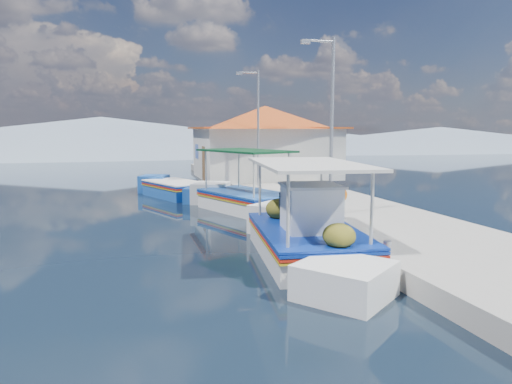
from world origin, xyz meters
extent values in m
plane|color=black|center=(0.00, 0.00, 0.00)|extent=(160.00, 160.00, 0.00)
cube|color=#9B9891|center=(5.90, 6.00, 0.25)|extent=(5.00, 44.00, 0.50)
cylinder|color=#A5A8AD|center=(3.80, -3.00, 0.65)|extent=(0.20, 0.20, 0.30)
cylinder|color=#A5A8AD|center=(3.80, 2.00, 0.65)|extent=(0.20, 0.20, 0.30)
cylinder|color=#A5A8AD|center=(3.80, 8.00, 0.65)|extent=(0.20, 0.20, 0.30)
cylinder|color=#A5A8AD|center=(3.80, 14.00, 0.65)|extent=(0.20, 0.20, 0.30)
cube|color=white|center=(2.46, -1.18, 0.24)|extent=(3.05, 5.10, 1.06)
cube|color=white|center=(2.05, 1.99, 0.38)|extent=(2.47, 2.47, 1.17)
cube|color=white|center=(2.86, -4.25, 0.24)|extent=(2.40, 2.40, 1.00)
cube|color=navy|center=(2.46, -1.18, 0.73)|extent=(3.14, 5.25, 0.07)
cube|color=red|center=(2.46, -1.18, 0.64)|extent=(3.14, 5.25, 0.06)
cube|color=gold|center=(2.46, -1.18, 0.57)|extent=(3.14, 5.25, 0.04)
cube|color=navy|center=(2.46, -1.18, 0.81)|extent=(3.16, 5.20, 0.06)
cube|color=brown|center=(2.46, -1.18, 0.78)|extent=(2.84, 4.98, 0.06)
cube|color=white|center=(2.50, -1.51, 1.39)|extent=(1.52, 1.61, 1.22)
cube|color=silver|center=(2.50, -1.51, 2.02)|extent=(1.66, 1.73, 0.07)
cylinder|color=beige|center=(1.23, 0.70, 1.67)|extent=(0.08, 0.08, 1.78)
cylinder|color=beige|center=(3.17, 0.95, 1.67)|extent=(0.08, 0.08, 1.78)
cylinder|color=beige|center=(1.75, -3.31, 1.67)|extent=(0.08, 0.08, 1.78)
cylinder|color=beige|center=(3.69, -3.06, 1.67)|extent=(0.08, 0.08, 1.78)
cube|color=silver|center=(2.46, -1.18, 2.55)|extent=(3.17, 5.11, 0.08)
ellipsoid|color=#4D5316|center=(1.82, 0.30, 1.09)|extent=(0.84, 0.93, 0.63)
ellipsoid|color=#4D5316|center=(2.52, 0.96, 1.04)|extent=(0.71, 0.78, 0.53)
ellipsoid|color=#4D5316|center=(2.94, -3.13, 1.06)|extent=(0.76, 0.83, 0.57)
sphere|color=orange|center=(3.48, -0.37, 1.61)|extent=(0.44, 0.44, 0.44)
cube|color=white|center=(2.72, 6.39, 0.25)|extent=(3.62, 4.69, 1.06)
cube|color=white|center=(3.75, 8.98, 0.38)|extent=(2.12, 2.12, 1.17)
cube|color=white|center=(1.72, 3.87, 0.25)|extent=(2.06, 2.06, 1.01)
cube|color=navy|center=(2.72, 6.39, 0.74)|extent=(3.72, 4.83, 0.07)
cube|color=red|center=(2.72, 6.39, 0.65)|extent=(3.72, 4.83, 0.06)
cube|color=gold|center=(2.72, 6.39, 0.57)|extent=(3.72, 4.83, 0.04)
cube|color=#1D55AF|center=(2.72, 6.39, 0.82)|extent=(3.73, 4.80, 0.06)
cube|color=brown|center=(2.72, 6.39, 0.78)|extent=(3.42, 4.55, 0.06)
cylinder|color=beige|center=(2.53, 8.34, 1.68)|extent=(0.08, 0.08, 1.79)
cylinder|color=beige|center=(4.19, 7.68, 1.68)|extent=(0.08, 0.08, 1.79)
cylinder|color=beige|center=(1.24, 5.10, 1.68)|extent=(0.08, 0.08, 1.79)
cylinder|color=beige|center=(2.90, 4.43, 1.68)|extent=(0.08, 0.08, 1.79)
cube|color=#0B371C|center=(2.72, 6.39, 2.57)|extent=(3.72, 4.73, 0.08)
cube|color=#1D55AF|center=(0.29, 11.41, 0.24)|extent=(3.21, 4.15, 1.03)
cube|color=#1D55AF|center=(1.24, 13.69, 0.37)|extent=(1.83, 1.83, 1.14)
cube|color=#1D55AF|center=(-0.62, 9.20, 0.24)|extent=(1.78, 1.78, 0.97)
cube|color=navy|center=(0.29, 11.41, 0.71)|extent=(3.30, 4.28, 0.06)
cube|color=red|center=(0.29, 11.41, 0.63)|extent=(3.30, 4.28, 0.05)
cube|color=gold|center=(0.29, 11.41, 0.55)|extent=(3.30, 4.28, 0.04)
cube|color=white|center=(0.29, 11.41, 0.79)|extent=(3.31, 4.25, 0.05)
cube|color=brown|center=(0.29, 11.41, 0.76)|extent=(3.04, 4.02, 0.05)
cube|color=silver|center=(6.20, 15.00, 2.00)|extent=(8.00, 6.00, 3.00)
cube|color=#C0401A|center=(6.20, 15.00, 3.55)|extent=(8.64, 6.48, 0.10)
pyramid|color=#C0401A|center=(6.20, 15.00, 4.20)|extent=(10.49, 10.49, 1.40)
cube|color=brown|center=(2.22, 14.00, 1.50)|extent=(0.06, 1.00, 2.00)
cube|color=navy|center=(2.22, 16.50, 2.10)|extent=(0.06, 1.20, 0.90)
cylinder|color=#A5A8AD|center=(4.60, 2.00, 3.50)|extent=(0.12, 0.12, 6.00)
cylinder|color=#A5A8AD|center=(4.10, 2.00, 6.35)|extent=(1.00, 0.08, 0.08)
cube|color=#A5A8AD|center=(3.60, 2.00, 6.30)|extent=(0.30, 0.14, 0.14)
cylinder|color=#A5A8AD|center=(4.60, 11.00, 3.50)|extent=(0.12, 0.12, 6.00)
cylinder|color=#A5A8AD|center=(4.10, 11.00, 6.35)|extent=(1.00, 0.08, 0.08)
cube|color=#A5A8AD|center=(3.60, 11.00, 6.30)|extent=(0.30, 0.14, 0.14)
cone|color=gray|center=(-5.00, 56.00, 2.45)|extent=(96.00, 96.00, 5.50)
cone|color=gray|center=(25.00, 56.00, 1.60)|extent=(76.80, 76.80, 3.80)
cone|color=gray|center=(50.00, 56.00, 1.80)|extent=(89.60, 89.60, 4.20)
camera|label=1|loc=(-2.25, -12.70, 3.46)|focal=32.81mm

